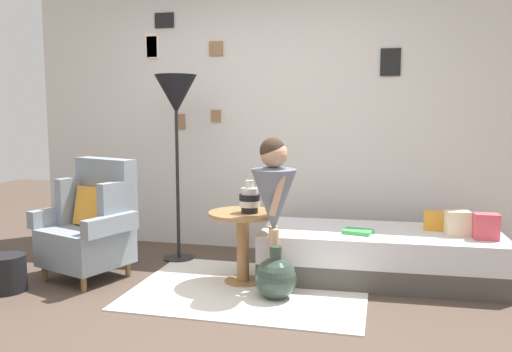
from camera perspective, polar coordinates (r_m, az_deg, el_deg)
ground_plane at (r=3.53m, az=-6.29°, el=-15.65°), size 12.00×12.00×0.00m
gallery_wall at (r=5.13m, az=1.03°, el=6.40°), size 4.80×0.12×2.60m
rug at (r=4.10m, az=-0.61°, el=-12.22°), size 1.76×1.33×0.01m
armchair at (r=4.52m, az=-17.45°, el=-5.03°), size 0.87×0.76×0.97m
daybed at (r=4.42m, az=13.32°, el=-8.36°), size 1.93×0.87×0.40m
pillow_head at (r=4.31m, az=23.80°, el=-5.07°), size 0.18×0.13×0.20m
pillow_mid at (r=4.37m, az=21.12°, el=-4.83°), size 0.19×0.14×0.19m
pillow_back at (r=4.51m, az=18.89°, el=-4.63°), size 0.17×0.13×0.15m
side_table at (r=4.16m, az=-1.45°, el=-6.22°), size 0.54×0.54×0.57m
vase_striped at (r=4.08m, az=-0.71°, el=-2.58°), size 0.16×0.16×0.25m
floor_lamp at (r=4.77m, az=-8.71°, el=8.02°), size 0.38×0.38×1.68m
person_child at (r=3.87m, az=1.95°, el=-1.98°), size 0.34×0.34×1.17m
book_on_daybed at (r=4.24m, az=11.04°, el=-5.96°), size 0.25×0.20×0.03m
demijohn_near at (r=3.87m, az=2.16°, el=-11.02°), size 0.31×0.31×0.39m
magazine_basket at (r=4.45m, az=-25.49°, el=-9.55°), size 0.28×0.28×0.28m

